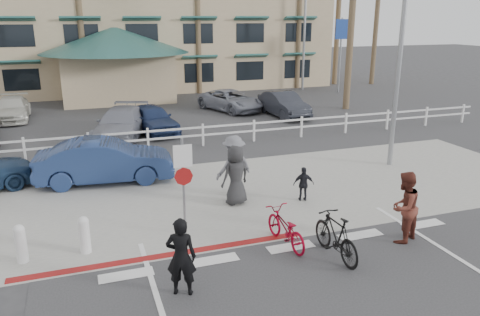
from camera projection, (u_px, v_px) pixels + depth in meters
name	position (u px, v px, depth m)	size (l,w,h in m)	color
ground	(301.00, 259.00, 11.05)	(140.00, 140.00, 0.00)	#333335
bike_path	(347.00, 306.00, 9.24)	(12.00, 16.00, 0.01)	#333335
sidewalk_plaza	(239.00, 193.00, 15.11)	(22.00, 7.00, 0.01)	gray
cross_street	(206.00, 159.00, 18.73)	(40.00, 5.00, 0.01)	#333335
parking_lot	(163.00, 114.00, 27.31)	(50.00, 16.00, 0.01)	#333335
curb_red	(166.00, 255.00, 11.19)	(7.00, 0.25, 0.02)	maroon
rail_fence	(205.00, 135.00, 20.55)	(29.40, 0.16, 1.00)	silver
building	(156.00, 14.00, 38.04)	(28.00, 16.00, 11.30)	tan
sign_post	(183.00, 182.00, 11.89)	(0.50, 0.10, 2.90)	gray
bollard_0	(84.00, 235.00, 11.21)	(0.26, 0.26, 0.95)	silver
bollard_1	(21.00, 244.00, 10.76)	(0.26, 0.26, 0.95)	silver
streetlight_0	(401.00, 45.00, 16.76)	(0.60, 2.00, 9.00)	gray
streetlight_1	(305.00, 27.00, 35.14)	(0.60, 2.00, 9.50)	gray
info_sign	(340.00, 54.00, 34.53)	(1.20, 0.16, 5.60)	navy
palm_5	(197.00, 1.00, 33.01)	(4.00, 4.00, 13.00)	#1F5123
palm_9	(378.00, 3.00, 37.74)	(4.00, 4.00, 13.00)	#1F5123
bike_red	(285.00, 228.00, 11.58)	(0.61, 1.76, 0.92)	maroon
rider_red	(181.00, 257.00, 9.43)	(0.62, 0.40, 1.69)	black
bike_black	(336.00, 236.00, 10.97)	(0.52, 1.84, 1.11)	black
rider_black	(404.00, 207.00, 11.68)	(0.90, 0.70, 1.85)	maroon
pedestrian_a	(234.00, 166.00, 14.73)	(1.26, 0.73, 1.96)	slate
pedestrian_child	(304.00, 184.00, 14.38)	(0.64, 0.27, 1.09)	black
pedestrian_b	(236.00, 175.00, 14.04)	(0.90, 0.58, 1.83)	#272729
car_white_sedan	(105.00, 161.00, 15.98)	(1.60, 4.58, 1.51)	navy
lot_car_1	(121.00, 124.00, 21.75)	(1.97, 4.84, 1.40)	gray
lot_car_2	(152.00, 119.00, 22.85)	(1.63, 4.06, 1.38)	navy
lot_car_3	(284.00, 104.00, 26.58)	(1.46, 4.20, 1.38)	#25272F
lot_car_4	(12.00, 109.00, 25.68)	(1.74, 4.27, 1.24)	beige
lot_car_5	(230.00, 100.00, 28.22)	(2.07, 4.49, 1.25)	gray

